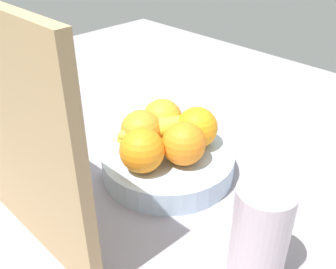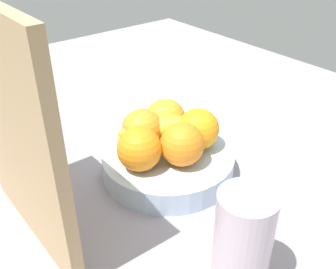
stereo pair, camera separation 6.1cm
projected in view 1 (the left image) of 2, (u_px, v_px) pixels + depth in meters
ground_plane at (181, 179)px, 76.25cm from camera, size 180.00×140.00×3.00cm
fruit_bowl at (168, 162)px, 74.56cm from camera, size 25.04×25.04×4.54cm
orange_front_left at (184, 144)px, 68.75cm from camera, size 7.92×7.92×7.92cm
orange_front_right at (195, 127)px, 73.70cm from camera, size 7.92×7.92×7.92cm
orange_center at (162, 119)px, 76.43cm from camera, size 7.92×7.92×7.92cm
orange_back_left at (142, 131)px, 72.44cm from camera, size 7.92×7.92×7.92cm
orange_back_right at (142, 150)px, 66.86cm from camera, size 7.92×7.92×7.92cm
banana_bunch at (161, 134)px, 73.30cm from camera, size 14.36×17.15×6.20cm
cutting_board at (24, 143)px, 51.33cm from camera, size 28.02×2.14×36.00cm
thermos_tumbler at (260, 236)px, 51.19cm from camera, size 7.63×7.63×15.22cm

